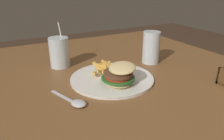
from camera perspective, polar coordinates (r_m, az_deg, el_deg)
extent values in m
cube|color=brown|center=(0.89, 5.74, -1.81)|extent=(1.30, 1.05, 0.03)
cylinder|color=brown|center=(1.45, -24.13, -10.41)|extent=(0.06, 0.06, 0.72)
cylinder|color=brown|center=(1.72, 7.16, -3.37)|extent=(0.06, 0.06, 0.72)
cylinder|color=white|center=(0.83, 0.00, -2.19)|extent=(0.31, 0.31, 0.01)
ellipsoid|color=#E0C17F|center=(0.77, 1.59, -2.92)|extent=(0.13, 0.11, 0.02)
cylinder|color=#2D6628|center=(0.76, 1.60, -2.04)|extent=(0.14, 0.14, 0.01)
cylinder|color=red|center=(0.76, 1.60, -1.52)|extent=(0.11, 0.11, 0.01)
cylinder|color=brown|center=(0.76, 1.61, -0.83)|extent=(0.12, 0.12, 0.01)
ellipsoid|color=#E0C17F|center=(0.75, 2.63, 0.59)|extent=(0.13, 0.11, 0.04)
cube|color=gold|center=(0.86, -1.69, 0.56)|extent=(0.03, 0.07, 0.02)
cube|color=gold|center=(0.87, -2.67, 0.40)|extent=(0.06, 0.04, 0.02)
cube|color=gold|center=(0.87, -1.32, 1.58)|extent=(0.07, 0.02, 0.02)
cube|color=gold|center=(0.85, 0.06, -0.47)|extent=(0.04, 0.08, 0.02)
cube|color=gold|center=(0.89, -0.10, 1.13)|extent=(0.02, 0.08, 0.03)
cube|color=gold|center=(0.87, 0.56, 0.69)|extent=(0.03, 0.07, 0.03)
cube|color=gold|center=(0.89, -0.92, 1.11)|extent=(0.05, 0.04, 0.02)
cube|color=gold|center=(0.85, -2.49, -0.24)|extent=(0.03, 0.06, 0.02)
cube|color=gold|center=(0.86, 0.19, 0.55)|extent=(0.03, 0.07, 0.02)
cube|color=gold|center=(0.84, -4.63, -0.81)|extent=(0.07, 0.04, 0.03)
cube|color=gold|center=(0.86, -3.28, 0.38)|extent=(0.09, 0.02, 0.03)
cube|color=gold|center=(0.86, 0.59, -0.08)|extent=(0.07, 0.04, 0.01)
cube|color=gold|center=(0.88, -1.20, 1.66)|extent=(0.09, 0.01, 0.01)
cube|color=gold|center=(0.87, -0.80, 0.10)|extent=(0.02, 0.06, 0.01)
cube|color=gold|center=(0.87, -2.41, 0.41)|extent=(0.05, 0.05, 0.02)
cube|color=gold|center=(0.87, -2.00, 1.14)|extent=(0.07, 0.03, 0.02)
cube|color=gold|center=(0.90, -1.06, 1.31)|extent=(0.04, 0.06, 0.02)
cube|color=gold|center=(0.87, -2.02, 0.89)|extent=(0.05, 0.05, 0.02)
cube|color=gold|center=(0.87, -0.99, 0.90)|extent=(0.06, 0.05, 0.03)
cylinder|color=silver|center=(1.00, 10.18, 5.83)|extent=(0.08, 0.08, 0.14)
cylinder|color=gold|center=(1.00, 10.14, 5.24)|extent=(0.07, 0.07, 0.12)
cylinder|color=silver|center=(0.96, -13.59, 4.50)|extent=(0.08, 0.08, 0.13)
cylinder|color=#EFA819|center=(0.96, -13.53, 3.90)|extent=(0.07, 0.07, 0.11)
cylinder|color=white|center=(0.97, -12.72, 6.55)|extent=(0.04, 0.02, 0.19)
ellipsoid|color=silver|center=(0.67, -8.72, -8.62)|extent=(0.06, 0.06, 0.01)
cube|color=silver|center=(0.72, -12.72, -6.78)|extent=(0.11, 0.05, 0.00)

